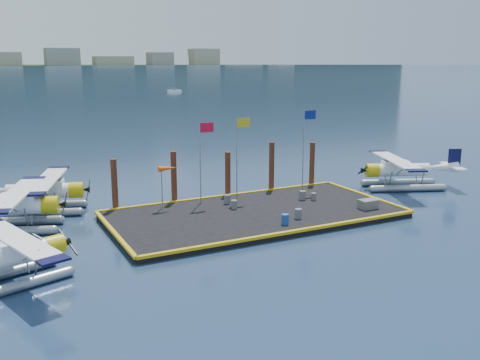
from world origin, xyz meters
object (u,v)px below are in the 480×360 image
object	(u,v)px
seaplane_b	(12,209)
piling_4	(312,166)
piling_0	(115,186)
piling_2	(228,176)
drum_2	(302,195)
flagpole_red	(203,150)
crate	(368,204)
drum_0	(234,204)
flagpole_blue	(306,138)
seaplane_a	(12,259)
drum_3	(285,219)
piling_3	(272,168)
seaplane_d	(399,172)
windsock	(168,169)
drum_1	(298,214)
flagpole_yellow	(239,146)
piling_1	(174,179)
seaplane_c	(43,193)
drum_5	(227,199)

from	to	relation	value
seaplane_b	piling_4	distance (m)	23.94
piling_0	piling_2	distance (m)	9.00
drum_2	flagpole_red	bearing A→B (deg)	160.45
piling_2	piling_4	distance (m)	8.00
crate	piling_0	size ratio (longest dim) A/B	0.33
drum_0	flagpole_blue	bearing A→B (deg)	17.65
flagpole_red	piling_4	size ratio (longest dim) A/B	1.50
seaplane_a	drum_3	world-z (taller)	seaplane_a
seaplane_b	piling_3	size ratio (longest dim) A/B	2.21
seaplane_d	flagpole_red	size ratio (longest dim) A/B	1.57
flagpole_blue	windsock	size ratio (longest dim) A/B	2.08
drum_0	crate	size ratio (longest dim) A/B	0.48
drum_1	flagpole_yellow	xyz separation A→B (m)	(-1.18, 6.54, 3.78)
flagpole_red	piling_1	xyz separation A→B (m)	(-1.71, 1.60, -2.30)
flagpole_blue	drum_2	bearing A→B (deg)	-126.13
piling_2	flagpole_red	bearing A→B (deg)	-150.20
seaplane_a	seaplane_c	size ratio (longest dim) A/B	0.92
seaplane_a	seaplane_c	bearing A→B (deg)	149.46
windsock	drum_2	bearing A→B (deg)	-14.40
seaplane_c	piling_1	bearing A→B (deg)	93.82
seaplane_b	piling_2	xyz separation A→B (m)	(15.91, 1.00, 0.41)
flagpole_red	piling_1	bearing A→B (deg)	136.85
flagpole_yellow	piling_1	distance (m)	5.52
drum_2	drum_5	bearing A→B (deg)	164.39
drum_3	windsock	xyz separation A→B (m)	(-5.42, 7.26, 2.49)
drum_5	crate	world-z (taller)	drum_5
seaplane_a	seaplane_c	xyz separation A→B (m)	(2.98, 12.60, 0.13)
seaplane_d	seaplane_c	bearing A→B (deg)	99.74
seaplane_d	drum_2	distance (m)	10.31
flagpole_yellow	crate	bearing A→B (deg)	-43.92
piling_3	flagpole_yellow	bearing A→B (deg)	-157.15
crate	windsock	xyz separation A→B (m)	(-12.73, 6.74, 2.50)
seaplane_d	piling_0	xyz separation A→B (m)	(-23.61, 3.52, 0.52)
windsock	crate	bearing A→B (deg)	-27.91
seaplane_a	piling_3	bearing A→B (deg)	98.93
drum_1	seaplane_a	bearing A→B (deg)	-173.75
seaplane_c	piling_0	distance (m)	5.27
drum_2	drum_3	bearing A→B (deg)	-133.29
seaplane_d	piling_0	size ratio (longest dim) A/B	2.35
flagpole_red	drum_3	bearing A→B (deg)	-69.72
drum_2	drum_3	xyz separation A→B (m)	(-4.45, -4.73, -0.01)
seaplane_c	piling_2	bearing A→B (deg)	98.73
seaplane_d	drum_0	world-z (taller)	seaplane_d
seaplane_a	drum_3	bearing A→B (deg)	77.10
drum_3	drum_2	bearing A→B (deg)	46.71
piling_2	piling_3	distance (m)	4.01
drum_1	piling_4	size ratio (longest dim) A/B	0.16
drum_0	flagpole_red	bearing A→B (deg)	119.52
drum_0	piling_0	size ratio (longest dim) A/B	0.16
seaplane_a	piling_2	distance (m)	19.44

